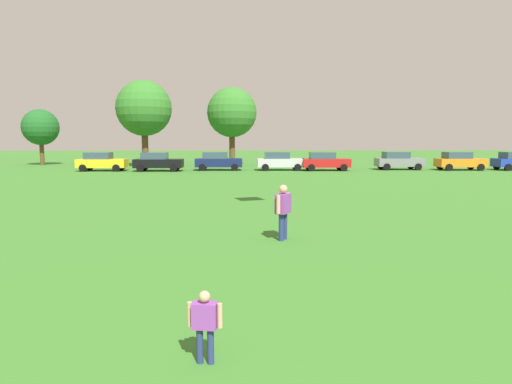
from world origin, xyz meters
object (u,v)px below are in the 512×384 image
Objects in this scene: parked_car_red_4 at (325,161)px; tree_far_right at (232,113)px; parked_car_black_1 at (158,162)px; tree_far_left at (41,127)px; parked_car_navy_2 at (218,161)px; parked_car_silver_3 at (280,161)px; child_kite_flyer at (205,321)px; parked_car_gray_5 at (398,161)px; tree_center at (144,109)px; adult_bystander at (283,207)px; parked_car_yellow_0 at (101,161)px; parked_car_orange_6 at (459,161)px.

tree_far_right is at bearing 133.32° from parked_car_red_4.
tree_far_left is (-14.55, 9.75, 3.27)m from parked_car_black_1.
parked_car_navy_2 is 1.00× the size of parked_car_silver_3.
child_kite_flyer is 0.23× the size of parked_car_red_4.
child_kite_flyer is 0.11× the size of tree_far_right.
parked_car_navy_2 is at bearing -179.35° from parked_car_gray_5.
tree_far_left reaches higher than parked_car_black_1.
tree_center is (-2.46, 6.34, 5.11)m from parked_car_black_1.
adult_bystander is 29.00m from parked_car_black_1.
parked_car_black_1 is at bearing -178.97° from parked_car_red_4.
tree_center is 9.46m from tree_far_right.
parked_car_red_4 is at bearing -0.17° from parked_car_yellow_0.
tree_center reaches higher than tree_far_left.
parked_car_navy_2 is 21.97m from tree_far_left.
parked_car_yellow_0 is at bearing -176.27° from parked_car_navy_2.
parked_car_navy_2 is (10.46, 0.68, 0.00)m from parked_car_yellow_0.
tree_center reaches higher than parked_car_navy_2.
parked_car_yellow_0 is at bearing -141.63° from tree_far_right.
parked_car_orange_6 is at bearing -11.14° from tree_center.
tree_center is (-30.15, 5.94, 5.11)m from parked_car_orange_6.
parked_car_silver_3 is 1.00× the size of parked_car_red_4.
parked_car_silver_3 is 11.01m from tree_far_right.
adult_bystander is at bearing -94.53° from parked_car_silver_3.
adult_bystander is at bearing -83.13° from parked_car_navy_2.
parked_car_yellow_0 is 1.00× the size of parked_car_orange_6.
tree_center is (-7.81, 5.33, 5.11)m from parked_car_navy_2.
tree_far_left is at bearing 135.08° from parked_car_yellow_0.
adult_bystander is 31.82m from parked_car_gray_5.
parked_car_red_4 is 0.51× the size of tree_far_right.
parked_car_gray_5 is 37.93m from tree_far_left.
tree_far_left is (-25.60, 8.99, 3.27)m from parked_car_silver_3.
parked_car_navy_2 is 1.00× the size of parked_car_gray_5.
parked_car_orange_6 is (27.69, 0.41, 0.00)m from parked_car_black_1.
tree_center is at bearing 157.53° from parked_car_silver_3.
parked_car_navy_2 is 0.49× the size of tree_center.
adult_bystander is at bearing -86.38° from tree_far_right.
adult_bystander is 0.37× the size of parked_car_silver_3.
parked_car_black_1 reaches higher than child_kite_flyer.
parked_car_silver_3 is (11.05, 0.75, 0.00)m from parked_car_black_1.
parked_car_silver_3 is 27.33m from tree_far_left.
parked_car_yellow_0 and parked_car_orange_6 have the same top height.
parked_car_black_1 and parked_car_red_4 have the same top height.
parked_car_yellow_0 is 20.26m from parked_car_red_4.
tree_far_left is 12.69m from tree_center.
parked_car_yellow_0 is at bearing 179.83° from parked_car_red_4.
parked_car_orange_6 is at bearing -1.56° from parked_car_navy_2.
parked_car_orange_6 is 0.70× the size of tree_far_left.
parked_car_silver_3 is at bearing 92.61° from child_kite_flyer.
parked_car_navy_2 is 1.00× the size of parked_car_orange_6.
parked_car_navy_2 is at bearing 101.78° from child_kite_flyer.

